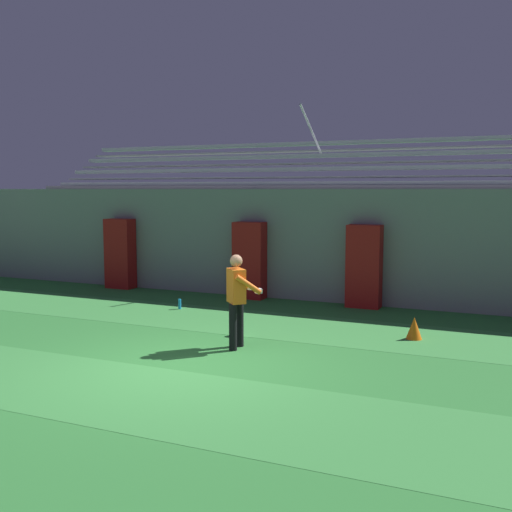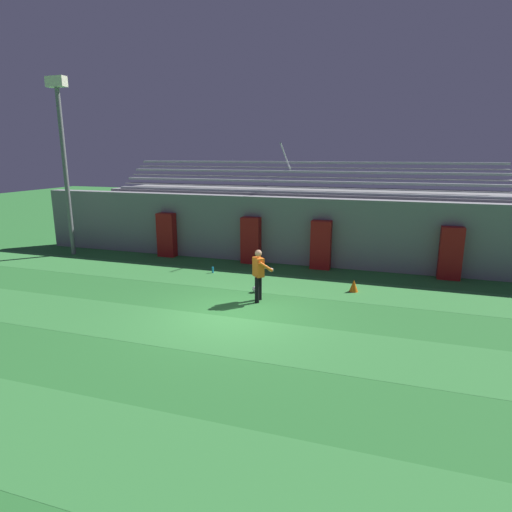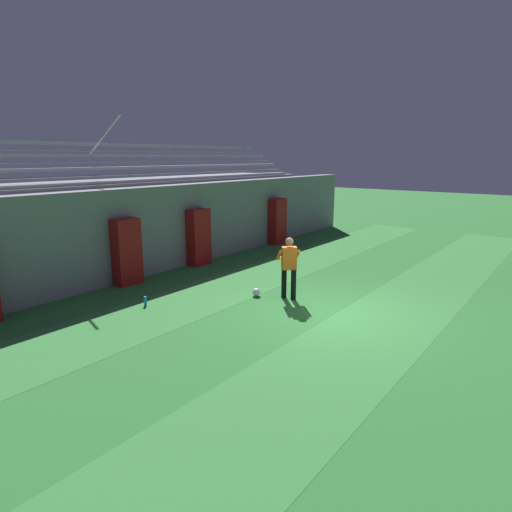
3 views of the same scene
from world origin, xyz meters
name	(u,v)px [view 3 (image 3 of 3)]	position (x,y,z in m)	size (l,w,h in m)	color
ground_plane	(330,313)	(0.00, 0.00, 0.00)	(80.00, 80.00, 0.00)	#2D7533
turf_stripe_mid	(382,325)	(0.00, -1.31, 0.00)	(28.00, 2.34, 0.01)	#38843D
turf_stripe_far	(226,288)	(0.00, 3.38, 0.00)	(28.00, 2.34, 0.01)	#38843D
back_wall	(154,229)	(0.00, 6.50, 1.40)	(24.00, 0.60, 2.80)	gray
padding_pillar_gate_left	(127,252)	(-1.49, 5.95, 0.98)	(0.80, 0.44, 1.96)	maroon
padding_pillar_gate_right	(199,237)	(1.49, 5.95, 0.98)	(0.80, 0.44, 1.96)	maroon
padding_pillar_far_right	(277,221)	(6.29, 5.95, 0.98)	(0.80, 0.44, 1.96)	maroon
bleacher_stand	(117,221)	(0.00, 8.49, 1.50)	(18.00, 3.35, 5.03)	gray
goalkeeper	(289,264)	(0.31, 1.42, 0.95)	(0.74, 0.74, 1.67)	black
soccer_ball	(256,292)	(-0.07, 2.22, 0.11)	(0.22, 0.22, 0.22)	white
traffic_cone	(287,261)	(3.08, 3.32, 0.21)	(0.30, 0.30, 0.42)	orange
water_bottle	(145,301)	(-2.41, 4.00, 0.12)	(0.07, 0.07, 0.24)	#1E8CD8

